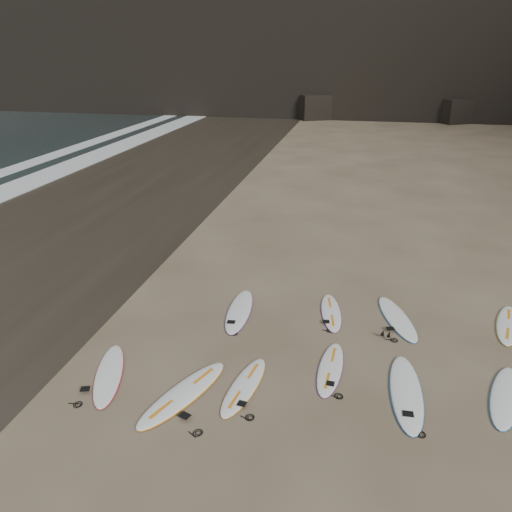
{
  "coord_description": "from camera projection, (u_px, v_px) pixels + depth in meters",
  "views": [
    {
      "loc": [
        -0.53,
        -9.51,
        6.94
      ],
      "look_at": [
        -3.22,
        3.21,
        1.5
      ],
      "focal_mm": 35.0,
      "sensor_mm": 36.0,
      "label": 1
    }
  ],
  "objects": [
    {
      "name": "surfboard_2",
      "position": [
        330.0,
        368.0,
        11.62
      ],
      "size": [
        0.67,
        2.25,
        0.08
      ],
      "primitive_type": "ellipsoid",
      "rotation": [
        0.0,
        0.0,
        -0.06
      ],
      "color": "white",
      "rests_on": "ground"
    },
    {
      "name": "surfboard_0",
      "position": [
        183.0,
        393.0,
        10.76
      ],
      "size": [
        1.63,
        2.77,
        0.1
      ],
      "primitive_type": "ellipsoid",
      "rotation": [
        0.0,
        0.0,
        -0.38
      ],
      "color": "white",
      "rests_on": "ground"
    },
    {
      "name": "surfboard_11",
      "position": [
        109.0,
        374.0,
        11.41
      ],
      "size": [
        1.35,
        2.49,
        0.09
      ],
      "primitive_type": "ellipsoid",
      "rotation": [
        0.0,
        0.0,
        0.34
      ],
      "color": "white",
      "rests_on": "ground"
    },
    {
      "name": "wet_sand",
      "position": [
        77.0,
        213.0,
        22.67
      ],
      "size": [
        12.0,
        200.0,
        0.01
      ],
      "primitive_type": "cube",
      "color": "#383026",
      "rests_on": "ground"
    },
    {
      "name": "surfboard_4",
      "position": [
        505.0,
        396.0,
        10.68
      ],
      "size": [
        1.24,
        2.45,
        0.09
      ],
      "primitive_type": "ellipsoid",
      "rotation": [
        0.0,
        0.0,
        -0.29
      ],
      "color": "white",
      "rests_on": "ground"
    },
    {
      "name": "surfboard_1",
      "position": [
        244.0,
        386.0,
        11.01
      ],
      "size": [
        0.88,
        2.31,
        0.08
      ],
      "primitive_type": "ellipsoid",
      "rotation": [
        0.0,
        0.0,
        -0.15
      ],
      "color": "white",
      "rests_on": "ground"
    },
    {
      "name": "surfboard_7",
      "position": [
        397.0,
        318.0,
        13.77
      ],
      "size": [
        1.33,
        2.61,
        0.09
      ],
      "primitive_type": "ellipsoid",
      "rotation": [
        0.0,
        0.0,
        0.3
      ],
      "color": "white",
      "rests_on": "ground"
    },
    {
      "name": "surfboard_5",
      "position": [
        239.0,
        311.0,
        14.16
      ],
      "size": [
        0.79,
        2.64,
        0.09
      ],
      "primitive_type": "ellipsoid",
      "rotation": [
        0.0,
        0.0,
        0.06
      ],
      "color": "white",
      "rests_on": "ground"
    },
    {
      "name": "surfboard_6",
      "position": [
        331.0,
        312.0,
        14.09
      ],
      "size": [
        0.85,
        2.25,
        0.08
      ],
      "primitive_type": "ellipsoid",
      "rotation": [
        0.0,
        0.0,
        0.15
      ],
      "color": "white",
      "rests_on": "ground"
    },
    {
      "name": "surfboard_3",
      "position": [
        406.0,
        392.0,
        10.81
      ],
      "size": [
        0.73,
        2.77,
        0.1
      ],
      "primitive_type": "ellipsoid",
      "rotation": [
        0.0,
        0.0,
        0.02
      ],
      "color": "white",
      "rests_on": "ground"
    },
    {
      "name": "ground",
      "position": [
        367.0,
        383.0,
        11.16
      ],
      "size": [
        240.0,
        240.0,
        0.0
      ],
      "primitive_type": "plane",
      "color": "#897559",
      "rests_on": "ground"
    },
    {
      "name": "surfboard_8",
      "position": [
        508.0,
        325.0,
        13.45
      ],
      "size": [
        1.13,
        2.39,
        0.08
      ],
      "primitive_type": "ellipsoid",
      "rotation": [
        0.0,
        0.0,
        -0.26
      ],
      "color": "white",
      "rests_on": "ground"
    }
  ]
}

